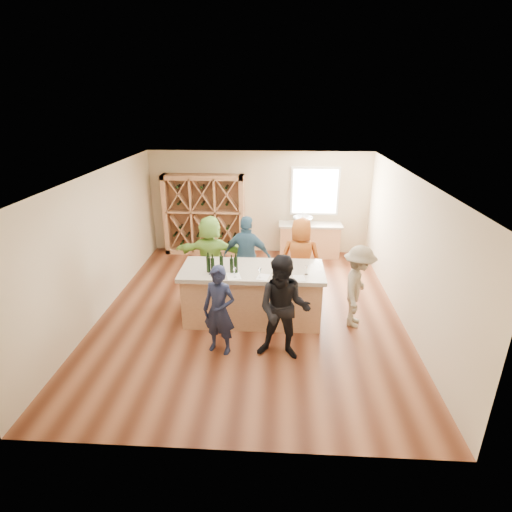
# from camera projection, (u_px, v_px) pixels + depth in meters

# --- Properties ---
(floor) EXTENTS (6.00, 7.00, 0.10)m
(floor) POSITION_uv_depth(u_px,v_px,m) (251.00, 313.00, 8.27)
(floor) COLOR brown
(floor) RESTS_ON ground
(ceiling) EXTENTS (6.00, 7.00, 0.10)m
(ceiling) POSITION_uv_depth(u_px,v_px,m) (250.00, 173.00, 7.19)
(ceiling) COLOR white
(ceiling) RESTS_ON ground
(wall_back) EXTENTS (6.00, 0.10, 2.80)m
(wall_back) POSITION_uv_depth(u_px,v_px,m) (259.00, 202.00, 11.01)
(wall_back) COLOR beige
(wall_back) RESTS_ON ground
(wall_front) EXTENTS (6.00, 0.10, 2.80)m
(wall_front) POSITION_uv_depth(u_px,v_px,m) (228.00, 360.00, 4.44)
(wall_front) COLOR beige
(wall_front) RESTS_ON ground
(wall_left) EXTENTS (0.10, 7.00, 2.80)m
(wall_left) POSITION_uv_depth(u_px,v_px,m) (97.00, 245.00, 7.89)
(wall_left) COLOR beige
(wall_left) RESTS_ON ground
(wall_right) EXTENTS (0.10, 7.00, 2.80)m
(wall_right) POSITION_uv_depth(u_px,v_px,m) (410.00, 251.00, 7.56)
(wall_right) COLOR beige
(wall_right) RESTS_ON ground
(window_frame) EXTENTS (1.30, 0.06, 1.30)m
(window_frame) POSITION_uv_depth(u_px,v_px,m) (315.00, 191.00, 10.73)
(window_frame) COLOR white
(window_frame) RESTS_ON wall_back
(window_pane) EXTENTS (1.18, 0.01, 1.18)m
(window_pane) POSITION_uv_depth(u_px,v_px,m) (315.00, 192.00, 10.70)
(window_pane) COLOR white
(window_pane) RESTS_ON wall_back
(wine_rack) EXTENTS (2.20, 0.45, 2.20)m
(wine_rack) POSITION_uv_depth(u_px,v_px,m) (204.00, 215.00, 10.95)
(wine_rack) COLOR tan
(wine_rack) RESTS_ON floor
(back_counter_base) EXTENTS (1.60, 0.58, 0.86)m
(back_counter_base) POSITION_uv_depth(u_px,v_px,m) (309.00, 241.00, 10.98)
(back_counter_base) COLOR tan
(back_counter_base) RESTS_ON floor
(back_counter_top) EXTENTS (1.70, 0.62, 0.06)m
(back_counter_top) POSITION_uv_depth(u_px,v_px,m) (310.00, 225.00, 10.81)
(back_counter_top) COLOR #ADA18D
(back_counter_top) RESTS_ON back_counter_base
(sink) EXTENTS (0.54, 0.54, 0.19)m
(sink) POSITION_uv_depth(u_px,v_px,m) (303.00, 220.00, 10.77)
(sink) COLOR silver
(sink) RESTS_ON back_counter_top
(faucet) EXTENTS (0.02, 0.02, 0.30)m
(faucet) POSITION_uv_depth(u_px,v_px,m) (303.00, 216.00, 10.92)
(faucet) COLOR silver
(faucet) RESTS_ON back_counter_top
(tasting_counter_base) EXTENTS (2.60, 1.00, 1.00)m
(tasting_counter_base) POSITION_uv_depth(u_px,v_px,m) (252.00, 296.00, 7.80)
(tasting_counter_base) COLOR tan
(tasting_counter_base) RESTS_ON floor
(tasting_counter_top) EXTENTS (2.72, 1.12, 0.08)m
(tasting_counter_top) POSITION_uv_depth(u_px,v_px,m) (252.00, 271.00, 7.60)
(tasting_counter_top) COLOR #ADA18D
(tasting_counter_top) RESTS_ON tasting_counter_base
(wine_bottle_a) EXTENTS (0.09, 0.09, 0.31)m
(wine_bottle_a) POSITION_uv_depth(u_px,v_px,m) (208.00, 264.00, 7.39)
(wine_bottle_a) COLOR black
(wine_bottle_a) RESTS_ON tasting_counter_top
(wine_bottle_b) EXTENTS (0.09, 0.09, 0.29)m
(wine_bottle_b) POSITION_uv_depth(u_px,v_px,m) (213.00, 266.00, 7.36)
(wine_bottle_b) COLOR black
(wine_bottle_b) RESTS_ON tasting_counter_top
(wine_bottle_c) EXTENTS (0.08, 0.08, 0.29)m
(wine_bottle_c) POSITION_uv_depth(u_px,v_px,m) (221.00, 263.00, 7.46)
(wine_bottle_c) COLOR black
(wine_bottle_c) RESTS_ON tasting_counter_top
(wine_bottle_d) EXTENTS (0.08, 0.08, 0.28)m
(wine_bottle_d) POSITION_uv_depth(u_px,v_px,m) (232.00, 266.00, 7.37)
(wine_bottle_d) COLOR black
(wine_bottle_d) RESTS_ON tasting_counter_top
(wine_bottle_e) EXTENTS (0.09, 0.09, 0.30)m
(wine_bottle_e) POSITION_uv_depth(u_px,v_px,m) (236.00, 265.00, 7.37)
(wine_bottle_e) COLOR black
(wine_bottle_e) RESTS_ON tasting_counter_top
(wine_glass_a) EXTENTS (0.09, 0.09, 0.18)m
(wine_glass_a) POSITION_uv_depth(u_px,v_px,m) (235.00, 273.00, 7.19)
(wine_glass_a) COLOR white
(wine_glass_a) RESTS_ON tasting_counter_top
(wine_glass_b) EXTENTS (0.10, 0.10, 0.20)m
(wine_glass_b) POSITION_uv_depth(u_px,v_px,m) (260.00, 273.00, 7.17)
(wine_glass_b) COLOR white
(wine_glass_b) RESTS_ON tasting_counter_top
(wine_glass_c) EXTENTS (0.08, 0.08, 0.16)m
(wine_glass_c) POSITION_uv_depth(u_px,v_px,m) (291.00, 275.00, 7.13)
(wine_glass_c) COLOR white
(wine_glass_c) RESTS_ON tasting_counter_top
(wine_glass_d) EXTENTS (0.08, 0.08, 0.16)m
(wine_glass_d) POSITION_uv_depth(u_px,v_px,m) (273.00, 269.00, 7.36)
(wine_glass_d) COLOR white
(wine_glass_d) RESTS_ON tasting_counter_top
(wine_glass_e) EXTENTS (0.08, 0.08, 0.16)m
(wine_glass_e) POSITION_uv_depth(u_px,v_px,m) (307.00, 271.00, 7.31)
(wine_glass_e) COLOR white
(wine_glass_e) RESTS_ON tasting_counter_top
(tasting_menu_a) EXTENTS (0.32, 0.38, 0.00)m
(tasting_menu_a) POSITION_uv_depth(u_px,v_px,m) (234.00, 276.00, 7.28)
(tasting_menu_a) COLOR white
(tasting_menu_a) RESTS_ON tasting_counter_top
(tasting_menu_b) EXTENTS (0.26, 0.31, 0.00)m
(tasting_menu_b) POSITION_uv_depth(u_px,v_px,m) (263.00, 277.00, 7.24)
(tasting_menu_b) COLOR white
(tasting_menu_b) RESTS_ON tasting_counter_top
(tasting_menu_c) EXTENTS (0.24, 0.30, 0.00)m
(tasting_menu_c) POSITION_uv_depth(u_px,v_px,m) (299.00, 278.00, 7.19)
(tasting_menu_c) COLOR white
(tasting_menu_c) RESTS_ON tasting_counter_top
(person_near_left) EXTENTS (0.68, 0.58, 1.59)m
(person_near_left) POSITION_uv_depth(u_px,v_px,m) (219.00, 310.00, 6.68)
(person_near_left) COLOR #191E38
(person_near_left) RESTS_ON floor
(person_near_right) EXTENTS (0.95, 0.61, 1.83)m
(person_near_right) POSITION_uv_depth(u_px,v_px,m) (284.00, 309.00, 6.49)
(person_near_right) COLOR black
(person_near_right) RESTS_ON floor
(person_server) EXTENTS (0.78, 1.14, 1.61)m
(person_server) POSITION_uv_depth(u_px,v_px,m) (358.00, 287.00, 7.48)
(person_server) COLOR gray
(person_server) RESTS_ON floor
(person_far_mid) EXTENTS (1.15, 0.75, 1.81)m
(person_far_mid) POSITION_uv_depth(u_px,v_px,m) (247.00, 257.00, 8.61)
(person_far_mid) COLOR #335972
(person_far_mid) RESTS_ON floor
(person_far_right) EXTENTS (0.94, 0.68, 1.79)m
(person_far_right) POSITION_uv_depth(u_px,v_px,m) (300.00, 259.00, 8.54)
(person_far_right) COLOR #994C19
(person_far_right) RESTS_ON floor
(person_far_left) EXTENTS (1.63, 0.59, 1.76)m
(person_far_left) POSITION_uv_depth(u_px,v_px,m) (211.00, 254.00, 8.82)
(person_far_left) COLOR #8CC64C
(person_far_left) RESTS_ON floor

